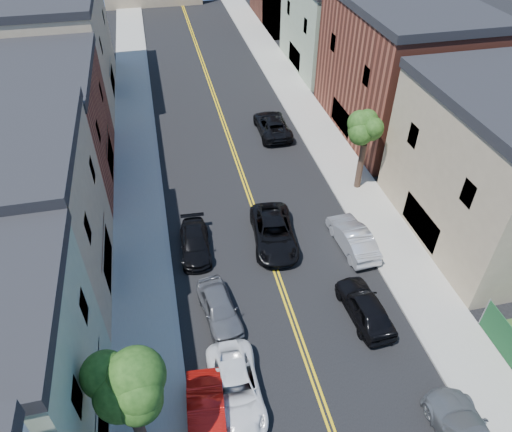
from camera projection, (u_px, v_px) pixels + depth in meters
sidewalk_left at (134, 142)px, 38.99m from camera, size 3.20×100.00×0.15m
sidewalk_right at (314, 122)px, 41.65m from camera, size 3.20×100.00×0.15m
curb_left at (155, 140)px, 39.28m from camera, size 0.30×100.00×0.15m
curb_right at (295, 124)px, 41.35m from camera, size 0.30×100.00×0.15m
bldg_left_tan_near at (6, 229)px, 23.91m from camera, size 9.00×10.00×9.00m
bldg_left_brick at (37, 132)px, 32.45m from camera, size 9.00×12.00×8.00m
bldg_left_tan_far at (55, 50)px, 42.43m from camera, size 9.00×16.00×9.50m
bldg_right_tan at (501, 172)px, 27.87m from camera, size 9.00×12.00×9.00m
bldg_right_brick at (398, 72)px, 38.01m from camera, size 9.00×14.00×10.00m
bldg_right_palegrn at (337, 26)px, 48.96m from camera, size 9.00×12.00×8.50m
tree_left_mid at (120, 371)px, 15.38m from camera, size 5.20×5.20×9.29m
tree_right_far at (369, 117)px, 30.53m from camera, size 4.40×4.40×8.03m
red_sedan at (207, 419)px, 20.08m from camera, size 1.94×4.70×1.52m
white_pickup at (236, 388)px, 21.26m from camera, size 2.37×4.98×1.37m
grey_car_left at (219, 308)px, 24.77m from camera, size 2.26×4.44×1.45m
black_car_left at (195, 243)px, 28.76m from camera, size 2.00×4.47×1.27m
black_car_right at (365, 307)px, 24.78m from camera, size 2.11×4.63×1.54m
silver_car_right at (353, 238)px, 28.92m from camera, size 1.94×4.79×1.55m
dark_car_right_far at (272, 125)px, 39.85m from camera, size 2.59×5.51×1.52m
black_suv_lane at (274, 233)px, 29.27m from camera, size 3.16×5.82×1.55m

